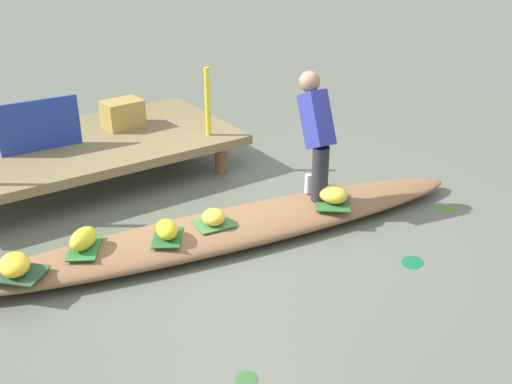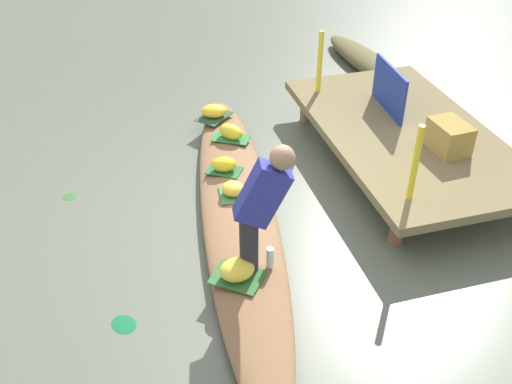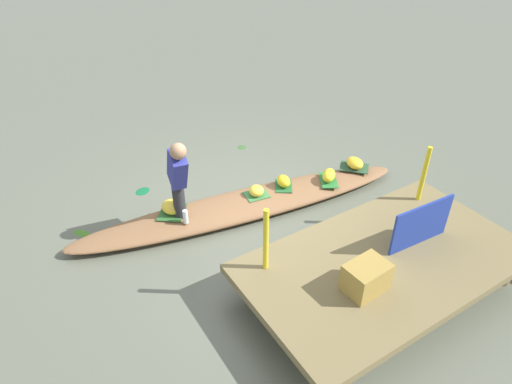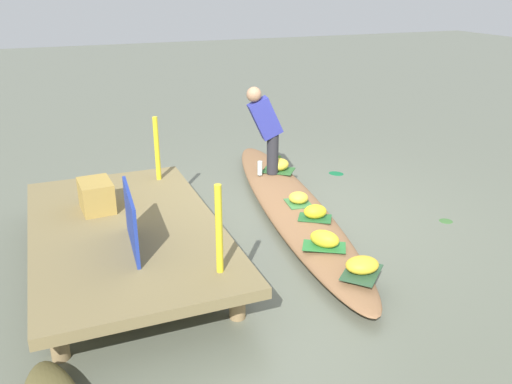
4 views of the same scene
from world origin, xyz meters
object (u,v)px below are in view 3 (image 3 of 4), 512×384
at_px(vendor_person, 178,175).
at_px(market_banner, 421,225).
at_px(banana_bunch_4, 284,181).
at_px(banana_bunch_0, 329,175).
at_px(produce_crate, 366,277).
at_px(banana_bunch_1, 172,207).
at_px(water_bottle, 185,217).
at_px(banana_bunch_3, 355,163).
at_px(vendor_boat, 245,205).
at_px(banana_bunch_2, 257,191).

distance_m(vendor_person, market_banner, 2.93).
height_order(banana_bunch_4, vendor_person, vendor_person).
relative_size(banana_bunch_0, banana_bunch_4, 1.17).
height_order(banana_bunch_4, produce_crate, produce_crate).
xyz_separation_m(banana_bunch_0, banana_bunch_1, (2.29, -0.51, -0.00)).
distance_m(banana_bunch_1, market_banner, 3.15).
bearing_deg(produce_crate, market_banner, -168.63).
bearing_deg(vendor_person, market_banner, 133.08).
bearing_deg(vendor_person, water_bottle, 94.93).
xyz_separation_m(banana_bunch_3, banana_bunch_4, (1.23, -0.16, 0.00)).
relative_size(banana_bunch_4, market_banner, 0.31).
bearing_deg(market_banner, vendor_person, -43.59).
relative_size(banana_bunch_0, vendor_person, 0.25).
distance_m(banana_bunch_1, vendor_person, 0.64).
distance_m(banana_bunch_1, banana_bunch_4, 1.66).
bearing_deg(vendor_boat, vendor_person, 6.33).
xyz_separation_m(banana_bunch_4, market_banner, (-0.41, 2.08, 0.42)).
height_order(banana_bunch_0, produce_crate, produce_crate).
xyz_separation_m(banana_bunch_1, market_banner, (-2.05, 2.36, 0.42)).
distance_m(vendor_boat, water_bottle, 0.95).
height_order(banana_bunch_4, water_bottle, water_bottle).
xyz_separation_m(banana_bunch_2, banana_bunch_3, (-1.69, 0.18, 0.01)).
bearing_deg(banana_bunch_2, banana_bunch_3, 174.09).
height_order(banana_bunch_2, banana_bunch_4, banana_bunch_4).
distance_m(banana_bunch_0, banana_bunch_3, 0.59).
relative_size(banana_bunch_3, vendor_person, 0.26).
height_order(banana_bunch_1, market_banner, market_banner).
xyz_separation_m(banana_bunch_2, banana_bunch_4, (-0.46, 0.01, 0.01)).
height_order(banana_bunch_0, water_bottle, water_bottle).
bearing_deg(vendor_boat, market_banner, 125.60).
bearing_deg(banana_bunch_2, vendor_boat, -0.79).
xyz_separation_m(vendor_boat, banana_bunch_1, (0.99, -0.26, 0.19)).
distance_m(banana_bunch_0, vendor_person, 2.33).
bearing_deg(water_bottle, produce_crate, 113.43).
bearing_deg(market_banner, vendor_boat, -59.71).
relative_size(vendor_boat, banana_bunch_2, 21.04).
bearing_deg(banana_bunch_3, water_bottle, -2.70).
height_order(vendor_person, water_bottle, vendor_person).
bearing_deg(banana_bunch_4, banana_bunch_0, 160.12).
bearing_deg(banana_bunch_3, banana_bunch_4, -7.52).
distance_m(vendor_boat, produce_crate, 2.35).
xyz_separation_m(banana_bunch_0, banana_bunch_3, (-0.58, -0.07, -0.01)).
relative_size(banana_bunch_1, water_bottle, 1.55).
relative_size(vendor_person, produce_crate, 2.76).
bearing_deg(market_banner, water_bottle, -42.55).
relative_size(banana_bunch_3, water_bottle, 1.61).
bearing_deg(market_banner, produce_crate, 14.70).
relative_size(water_bottle, market_banner, 0.23).
relative_size(banana_bunch_4, produce_crate, 0.59).
bearing_deg(banana_bunch_1, vendor_boat, 165.08).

